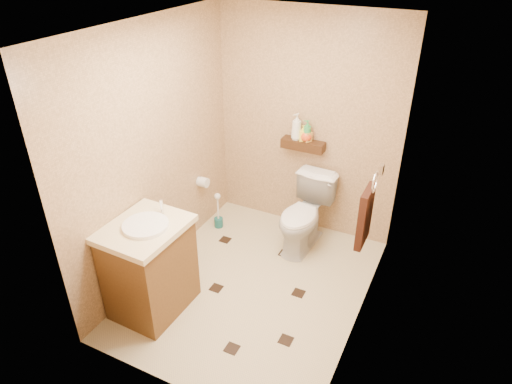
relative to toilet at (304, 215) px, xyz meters
The scene contains 18 objects.
ground 0.93m from the toilet, 102.03° to the right, with size 2.50×2.50×0.00m, color tan.
wall_back 0.93m from the toilet, 112.98° to the left, with size 2.00×0.04×2.40m, color tan.
wall_front 2.24m from the toilet, 94.87° to the right, with size 2.00×0.04×2.40m, color tan.
wall_left 1.65m from the toilet, 144.75° to the right, with size 0.04×2.50×2.40m, color tan.
wall_right 1.42m from the toilet, 45.32° to the right, with size 0.04×2.50×2.40m, color tan.
ceiling 2.18m from the toilet, 102.03° to the right, with size 2.00×2.50×0.02m, color white.
wall_shelf 0.74m from the toilet, 117.68° to the left, with size 0.46×0.14×0.10m, color #3E2010.
floor_accents 0.95m from the toilet, 98.76° to the right, with size 1.27×1.46×0.01m.
toilet is the anchor object (origin of this frame).
vanity 1.70m from the toilet, 121.08° to the right, with size 0.61×0.73×1.01m.
toilet_brush 1.03m from the toilet, behind, with size 0.10×0.10×0.44m.
towel_ring 1.09m from the toilet, 38.34° to the right, with size 0.12×0.30×0.76m.
toilet_paper 1.15m from the toilet, behind, with size 0.12×0.11×0.12m.
bottle_a 0.93m from the toilet, 127.38° to the left, with size 0.11×0.11×0.28m, color silver.
bottle_b 0.86m from the toilet, 118.50° to the left, with size 0.07×0.08×0.17m, color yellow.
bottle_c 0.85m from the toilet, 113.47° to the left, with size 0.12×0.12×0.16m, color #E84B1B.
bottle_d 0.88m from the toilet, 112.33° to the left, with size 0.09×0.09×0.23m, color green.
bottle_e 0.84m from the toilet, 111.16° to the left, with size 0.07×0.07×0.16m, color gold.
Camera 1 is at (1.50, -3.00, 3.00)m, focal length 32.00 mm.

